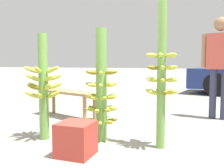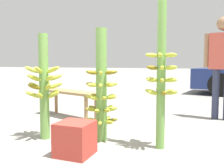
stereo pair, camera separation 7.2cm
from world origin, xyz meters
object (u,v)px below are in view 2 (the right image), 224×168
at_px(banana_stalk_left, 44,85).
at_px(produce_crate, 75,139).
at_px(vendor_person, 223,58).
at_px(banana_stalk_right, 161,72).
at_px(banana_stalk_center, 101,89).
at_px(market_bench, 70,95).

distance_m(banana_stalk_left, produce_crate, 0.90).
xyz_separation_m(vendor_person, produce_crate, (-1.51, -2.34, -0.87)).
relative_size(banana_stalk_left, banana_stalk_right, 0.76).
bearing_deg(vendor_person, banana_stalk_center, -115.75).
bearing_deg(banana_stalk_left, banana_stalk_right, 6.34).
bearing_deg(banana_stalk_center, vendor_person, 51.03).
bearing_deg(market_bench, banana_stalk_left, -55.24).
height_order(market_bench, produce_crate, market_bench).
bearing_deg(banana_stalk_right, vendor_person, 68.56).
distance_m(banana_stalk_center, banana_stalk_right, 0.77).
relative_size(banana_stalk_center, market_bench, 1.04).
height_order(vendor_person, produce_crate, vendor_person).
bearing_deg(vendor_person, produce_crate, -109.53).
bearing_deg(banana_stalk_center, market_bench, 136.22).
bearing_deg(banana_stalk_right, banana_stalk_left, -173.66).
distance_m(banana_stalk_left, vendor_person, 2.94).
relative_size(banana_stalk_center, vendor_person, 0.80).
bearing_deg(vendor_person, banana_stalk_right, -98.21).
relative_size(vendor_person, market_bench, 1.30).
distance_m(vendor_person, market_bench, 2.69).
height_order(banana_stalk_left, produce_crate, banana_stalk_left).
xyz_separation_m(banana_stalk_left, market_bench, (-0.34, 1.19, -0.30)).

